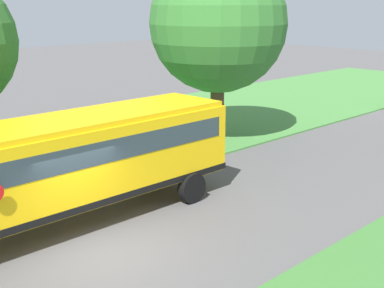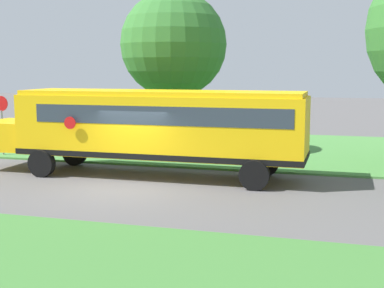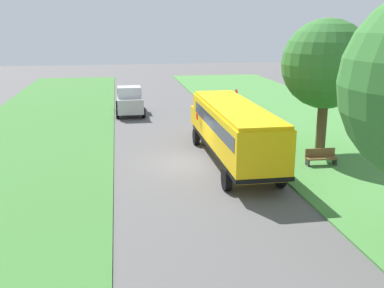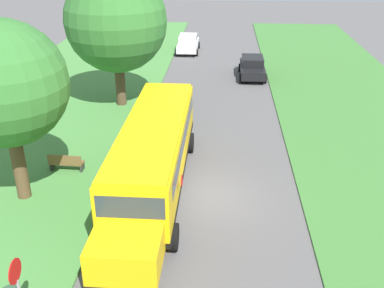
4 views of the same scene
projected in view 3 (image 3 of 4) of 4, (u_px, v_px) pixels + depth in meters
ground_plane at (189, 163)px, 23.95m from camera, size 120.00×120.00×0.00m
grass_verge at (363, 154)px, 25.51m from camera, size 12.00×80.00×0.08m
grass_far_side at (13, 171)px, 22.52m from camera, size 10.00×80.00×0.07m
school_bus at (232, 127)px, 23.53m from camera, size 2.84×12.42×3.16m
pickup_truck at (130, 100)px, 36.94m from camera, size 2.28×5.40×2.10m
oak_tree_beside_bus at (328, 64)px, 24.35m from camera, size 4.90×4.90×7.51m
stop_sign at (236, 103)px, 31.69m from camera, size 0.08×0.68×2.74m
park_bench at (321, 157)px, 23.29m from camera, size 1.62×0.55×0.92m
trash_bin at (250, 123)px, 31.35m from camera, size 0.56×0.56×0.90m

